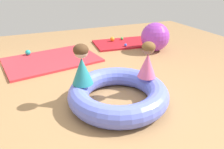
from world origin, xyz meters
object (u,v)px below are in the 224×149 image
(inflatable_cushion, at_px, (118,93))
(play_ball_orange, at_px, (112,39))
(play_ball_teal, at_px, (28,53))
(exercise_ball_large, at_px, (155,37))
(child_in_pink, at_px, (148,60))
(child_in_teal, at_px, (82,65))
(play_ball_blue, at_px, (126,45))
(play_ball_green, at_px, (122,39))

(inflatable_cushion, bearing_deg, play_ball_orange, 68.87)
(inflatable_cushion, relative_size, play_ball_teal, 12.28)
(inflatable_cushion, height_order, exercise_ball_large, exercise_ball_large)
(child_in_pink, relative_size, play_ball_orange, 4.51)
(exercise_ball_large, bearing_deg, child_in_pink, -126.37)
(inflatable_cushion, height_order, play_ball_orange, inflatable_cushion)
(play_ball_orange, distance_m, play_ball_teal, 1.92)
(child_in_teal, distance_m, play_ball_blue, 2.32)
(inflatable_cushion, distance_m, child_in_teal, 0.58)
(child_in_teal, distance_m, play_ball_teal, 2.12)
(child_in_pink, distance_m, play_ball_orange, 2.47)
(inflatable_cushion, bearing_deg, play_ball_blue, 61.62)
(play_ball_blue, xyz_separation_m, play_ball_teal, (-2.02, 0.24, 0.02))
(child_in_pink, bearing_deg, play_ball_green, -47.98)
(child_in_teal, bearing_deg, play_ball_blue, 163.48)
(child_in_teal, bearing_deg, play_ball_green, 167.71)
(child_in_teal, height_order, play_ball_green, child_in_teal)
(child_in_pink, height_order, play_ball_blue, child_in_pink)
(exercise_ball_large, bearing_deg, play_ball_green, 111.74)
(child_in_pink, xyz_separation_m, exercise_ball_large, (1.12, 1.52, -0.19))
(play_ball_orange, bearing_deg, play_ball_blue, -76.47)
(inflatable_cushion, height_order, play_ball_green, inflatable_cushion)
(play_ball_orange, xyz_separation_m, play_ball_blue, (0.12, -0.48, -0.02))
(inflatable_cushion, xyz_separation_m, child_in_teal, (-0.39, 0.20, 0.38))
(play_ball_green, distance_m, play_ball_blue, 0.52)
(inflatable_cushion, distance_m, play_ball_teal, 2.39)
(child_in_pink, relative_size, play_ball_teal, 4.63)
(play_ball_orange, height_order, play_ball_blue, play_ball_orange)
(play_ball_blue, height_order, exercise_ball_large, exercise_ball_large)
(child_in_teal, distance_m, play_ball_orange, 2.64)
(child_in_pink, relative_size, play_ball_blue, 7.46)
(child_in_pink, xyz_separation_m, play_ball_blue, (0.62, 1.90, -0.42))
(play_ball_teal, bearing_deg, play_ball_green, 6.89)
(play_ball_orange, bearing_deg, child_in_teal, -120.77)
(play_ball_orange, distance_m, play_ball_green, 0.26)
(child_in_pink, distance_m, play_ball_green, 2.55)
(play_ball_orange, xyz_separation_m, play_ball_teal, (-1.90, -0.24, -0.00))
(child_in_pink, distance_m, exercise_ball_large, 1.90)
(inflatable_cushion, xyz_separation_m, play_ball_green, (1.20, 2.46, -0.06))
(child_in_pink, xyz_separation_m, play_ball_orange, (0.51, 2.38, -0.40))
(child_in_pink, bearing_deg, exercise_ball_large, -66.58)
(inflatable_cushion, relative_size, child_in_teal, 2.49)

